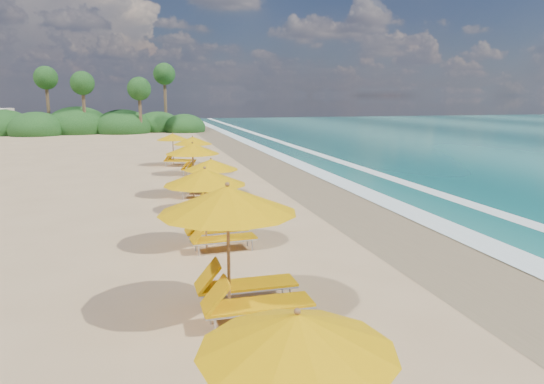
# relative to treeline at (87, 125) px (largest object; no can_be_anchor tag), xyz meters

# --- Properties ---
(ground) EXTENTS (160.00, 160.00, 0.00)m
(ground) POSITION_rel_treeline_xyz_m (9.94, -45.51, -1.00)
(ground) COLOR tan
(ground) RESTS_ON ground
(wet_sand) EXTENTS (4.00, 160.00, 0.01)m
(wet_sand) POSITION_rel_treeline_xyz_m (13.94, -45.51, -0.99)
(wet_sand) COLOR #8B7453
(wet_sand) RESTS_ON ground
(surf_foam) EXTENTS (4.00, 160.00, 0.01)m
(surf_foam) POSITION_rel_treeline_xyz_m (16.64, -45.51, -0.97)
(surf_foam) COLOR white
(surf_foam) RESTS_ON ground
(station_2) EXTENTS (2.87, 2.64, 2.67)m
(station_2) POSITION_rel_treeline_xyz_m (7.67, -51.66, 0.50)
(station_2) COLOR olive
(station_2) RESTS_ON ground
(station_3) EXTENTS (2.63, 2.46, 2.33)m
(station_3) POSITION_rel_treeline_xyz_m (7.78, -47.09, 0.31)
(station_3) COLOR olive
(station_3) RESTS_ON ground
(station_4) EXTENTS (2.32, 2.19, 2.03)m
(station_4) POSITION_rel_treeline_xyz_m (8.53, -42.67, 0.14)
(station_4) COLOR olive
(station_4) RESTS_ON ground
(station_5) EXTENTS (2.88, 2.78, 2.34)m
(station_5) POSITION_rel_treeline_xyz_m (8.19, -39.64, 0.31)
(station_5) COLOR olive
(station_5) RESTS_ON ground
(station_6) EXTENTS (2.85, 2.85, 2.14)m
(station_6) POSITION_rel_treeline_xyz_m (8.76, -33.79, 0.20)
(station_6) COLOR olive
(station_6) RESTS_ON ground
(station_7) EXTENTS (2.61, 2.58, 2.02)m
(station_7) POSITION_rel_treeline_xyz_m (7.95, -29.69, 0.13)
(station_7) COLOR olive
(station_7) RESTS_ON ground
(treeline) EXTENTS (25.80, 8.80, 9.74)m
(treeline) POSITION_rel_treeline_xyz_m (0.00, 0.00, 0.00)
(treeline) COLOR #163D14
(treeline) RESTS_ON ground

